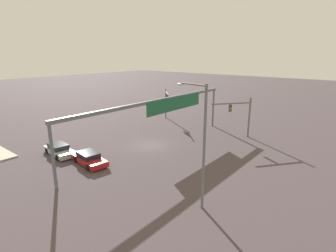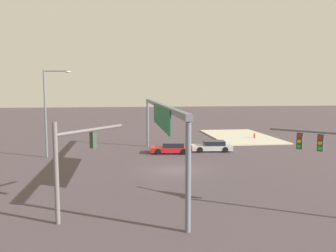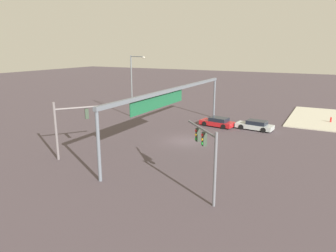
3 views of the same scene
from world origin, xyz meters
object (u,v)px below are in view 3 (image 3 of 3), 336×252
at_px(fire_hydrant_on_curb, 331,120).
at_px(streetlamp_curved_arm, 133,82).
at_px(sedan_car_approaching, 255,125).
at_px(traffic_signal_opposite_side, 207,148).
at_px(traffic_signal_near_corner, 70,121).
at_px(sedan_car_waiting_far, 217,122).

bearing_deg(fire_hydrant_on_curb, streetlamp_curved_arm, 110.17).
distance_m(streetlamp_curved_arm, sedan_car_approaching, 18.31).
height_order(traffic_signal_opposite_side, fire_hydrant_on_curb, traffic_signal_opposite_side).
xyz_separation_m(sedan_car_approaching, fire_hydrant_on_curb, (8.48, -8.42, -0.09)).
bearing_deg(streetlamp_curved_arm, traffic_signal_near_corner, -62.71).
bearing_deg(streetlamp_curved_arm, traffic_signal_opposite_side, -33.51).
height_order(traffic_signal_near_corner, streetlamp_curved_arm, streetlamp_curved_arm).
distance_m(traffic_signal_near_corner, fire_hydrant_on_curb, 34.57).
xyz_separation_m(traffic_signal_opposite_side, sedan_car_waiting_far, (19.62, 5.93, -2.97)).
bearing_deg(traffic_signal_opposite_side, sedan_car_waiting_far, -28.35).
distance_m(traffic_signal_near_corner, traffic_signal_opposite_side, 14.11).
bearing_deg(sedan_car_approaching, streetlamp_curved_arm, 9.97).
height_order(sedan_car_approaching, fire_hydrant_on_curb, sedan_car_approaching).
height_order(traffic_signal_opposite_side, sedan_car_waiting_far, traffic_signal_opposite_side).
relative_size(traffic_signal_opposite_side, sedan_car_approaching, 1.06).
distance_m(traffic_signal_opposite_side, streetlamp_curved_arm, 26.87).
bearing_deg(traffic_signal_near_corner, fire_hydrant_on_curb, -0.58).
height_order(traffic_signal_opposite_side, streetlamp_curved_arm, streetlamp_curved_arm).
relative_size(traffic_signal_opposite_side, fire_hydrant_on_curb, 7.07).
xyz_separation_m(streetlamp_curved_arm, sedan_car_approaching, (1.11, -17.67, -4.67)).
bearing_deg(traffic_signal_near_corner, sedan_car_waiting_far, 13.41).
bearing_deg(traffic_signal_near_corner, sedan_car_approaching, 2.92).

